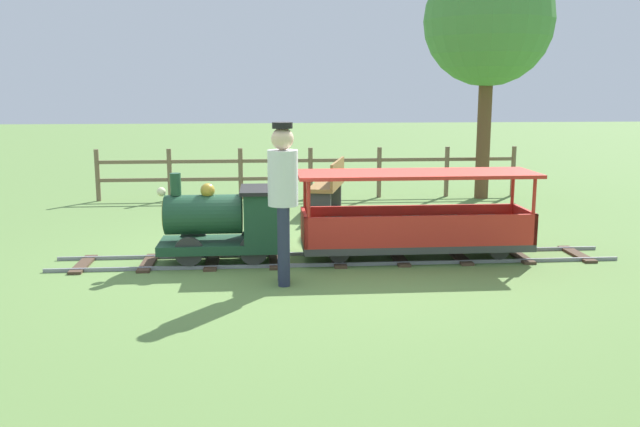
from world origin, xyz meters
TOP-DOWN VIEW (x-y plane):
  - ground_plane at (0.00, 0.00)m, footprint 60.00×60.00m
  - track at (0.00, -0.31)m, footprint 0.76×6.40m
  - locomotive at (0.00, 0.89)m, footprint 0.72×1.45m
  - passenger_car at (0.00, -1.21)m, footprint 0.82×2.70m
  - conductor_person at (-0.87, 0.33)m, footprint 0.30×0.30m
  - park_bench at (3.09, -0.52)m, footprint 1.36×0.71m
  - oak_tree_far at (4.22, -3.36)m, footprint 2.22×2.22m
  - fence_section at (4.45, -0.31)m, footprint 0.08×7.48m

SIDE VIEW (x-z plane):
  - ground_plane at x=0.00m, z-range 0.00..0.00m
  - track at x=0.00m, z-range 0.00..0.04m
  - park_bench at x=3.09m, z-range 0.01..0.83m
  - passenger_car at x=0.00m, z-range -0.07..0.90m
  - fence_section at x=4.45m, z-range 0.03..0.93m
  - locomotive at x=0.00m, z-range -0.01..0.97m
  - conductor_person at x=-0.87m, z-range 0.15..1.77m
  - oak_tree_far at x=4.22m, z-range 0.96..5.13m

